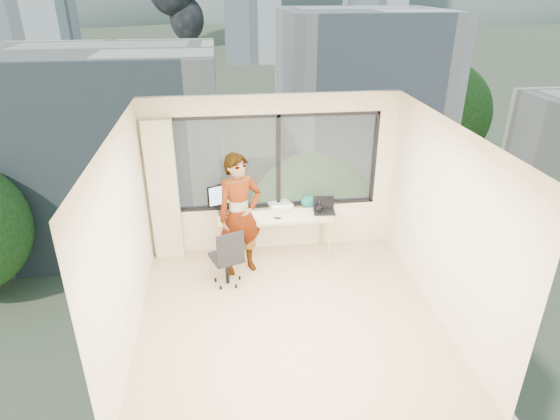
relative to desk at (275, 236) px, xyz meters
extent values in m
cube|color=#D9B98D|center=(0.00, -1.66, -0.38)|extent=(4.00, 4.00, 0.01)
cube|color=white|center=(0.00, -1.66, 2.23)|extent=(4.00, 4.00, 0.01)
cube|color=beige|center=(0.00, -3.66, 0.93)|extent=(4.00, 0.01, 2.60)
cube|color=beige|center=(-2.00, -1.66, 0.93)|extent=(0.01, 4.00, 2.60)
cube|color=beige|center=(2.00, -1.66, 0.93)|extent=(0.01, 4.00, 2.60)
cube|color=#F6EFC0|center=(-1.72, 0.22, 0.77)|extent=(0.45, 0.14, 2.30)
cube|color=tan|center=(0.00, 0.00, 0.00)|extent=(1.80, 0.60, 0.75)
imported|color=#2D2D33|center=(-0.57, -0.35, 0.58)|extent=(0.81, 0.67, 1.92)
cube|color=white|center=(0.12, 0.26, 0.42)|extent=(0.41, 0.38, 0.08)
cube|color=black|center=(0.03, -0.13, 0.38)|extent=(0.11, 0.08, 0.01)
cylinder|color=black|center=(0.72, 0.00, 0.43)|extent=(0.11, 0.11, 0.11)
ellipsoid|color=#0D534C|center=(0.59, 0.23, 0.48)|extent=(0.29, 0.20, 0.21)
cube|color=#515B3D|center=(0.00, 118.34, -14.38)|extent=(400.00, 400.00, 0.04)
cube|color=#F3E2CC|center=(-9.00, 28.34, -7.38)|extent=(16.00, 12.00, 14.00)
cube|color=white|center=(12.00, 36.34, -6.38)|extent=(14.00, 13.00, 16.00)
cube|color=silver|center=(-35.00, 93.34, -0.38)|extent=(14.00, 14.00, 28.00)
cube|color=silver|center=(45.00, 138.34, -1.38)|extent=(15.00, 15.00, 26.00)
cube|color=silver|center=(-60.00, 148.34, -3.38)|extent=(16.00, 14.00, 22.00)
ellipsoid|color=slate|center=(-120.00, 318.34, -14.38)|extent=(288.00, 216.00, 90.00)
ellipsoid|color=slate|center=(100.00, 318.34, -14.38)|extent=(300.00, 220.00, 96.00)
camera|label=1|loc=(-0.77, -6.79, 3.74)|focal=30.66mm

